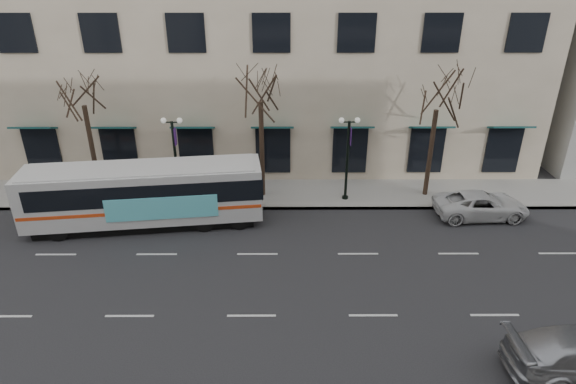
{
  "coord_description": "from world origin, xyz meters",
  "views": [
    {
      "loc": [
        1.44,
        -17.86,
        13.13
      ],
      "look_at": [
        1.51,
        1.1,
        4.0
      ],
      "focal_mm": 30.0,
      "sensor_mm": 36.0,
      "label": 1
    }
  ],
  "objects_px": {
    "tree_far_left": "(81,89)",
    "lamp_post_left": "(175,156)",
    "city_bus": "(146,193)",
    "tree_far_right": "(439,93)",
    "white_pickup": "(481,205)",
    "lamp_post_right": "(348,155)",
    "tree_far_mid": "(260,85)"
  },
  "relations": [
    {
      "from": "tree_far_left",
      "to": "lamp_post_left",
      "type": "height_order",
      "value": "tree_far_left"
    },
    {
      "from": "tree_far_left",
      "to": "city_bus",
      "type": "distance_m",
      "value": 7.08
    },
    {
      "from": "tree_far_right",
      "to": "white_pickup",
      "type": "bearing_deg",
      "value": -46.94
    },
    {
      "from": "tree_far_left",
      "to": "lamp_post_right",
      "type": "height_order",
      "value": "tree_far_left"
    },
    {
      "from": "tree_far_mid",
      "to": "lamp_post_right",
      "type": "bearing_deg",
      "value": -6.83
    },
    {
      "from": "lamp_post_left",
      "to": "white_pickup",
      "type": "bearing_deg",
      "value": -6.55
    },
    {
      "from": "tree_far_right",
      "to": "city_bus",
      "type": "relative_size",
      "value": 0.63
    },
    {
      "from": "tree_far_right",
      "to": "white_pickup",
      "type": "distance_m",
      "value": 6.72
    },
    {
      "from": "white_pickup",
      "to": "tree_far_mid",
      "type": "bearing_deg",
      "value": 75.68
    },
    {
      "from": "tree_far_right",
      "to": "city_bus",
      "type": "xyz_separation_m",
      "value": [
        -16.1,
        -3.4,
        -4.56
      ]
    },
    {
      "from": "tree_far_left",
      "to": "tree_far_right",
      "type": "height_order",
      "value": "tree_far_left"
    },
    {
      "from": "lamp_post_right",
      "to": "city_bus",
      "type": "bearing_deg",
      "value": -165.85
    },
    {
      "from": "lamp_post_right",
      "to": "white_pickup",
      "type": "relative_size",
      "value": 1.0
    },
    {
      "from": "tree_far_right",
      "to": "lamp_post_right",
      "type": "distance_m",
      "value": 6.11
    },
    {
      "from": "tree_far_mid",
      "to": "white_pickup",
      "type": "relative_size",
      "value": 1.64
    },
    {
      "from": "tree_far_mid",
      "to": "tree_far_right",
      "type": "height_order",
      "value": "tree_far_mid"
    },
    {
      "from": "tree_far_left",
      "to": "tree_far_right",
      "type": "distance_m",
      "value": 20.0
    },
    {
      "from": "city_bus",
      "to": "tree_far_mid",
      "type": "bearing_deg",
      "value": 22.12
    },
    {
      "from": "tree_far_right",
      "to": "lamp_post_right",
      "type": "height_order",
      "value": "tree_far_right"
    },
    {
      "from": "tree_far_left",
      "to": "white_pickup",
      "type": "xyz_separation_m",
      "value": [
        22.43,
        -2.6,
        -5.98
      ]
    },
    {
      "from": "lamp_post_right",
      "to": "city_bus",
      "type": "relative_size",
      "value": 0.41
    },
    {
      "from": "tree_far_mid",
      "to": "white_pickup",
      "type": "distance_m",
      "value": 14.12
    },
    {
      "from": "white_pickup",
      "to": "lamp_post_left",
      "type": "bearing_deg",
      "value": 80.94
    },
    {
      "from": "lamp_post_left",
      "to": "lamp_post_right",
      "type": "bearing_deg",
      "value": 0.0
    },
    {
      "from": "tree_far_left",
      "to": "tree_far_mid",
      "type": "xyz_separation_m",
      "value": [
        10.0,
        0.0,
        0.21
      ]
    },
    {
      "from": "tree_far_left",
      "to": "white_pickup",
      "type": "height_order",
      "value": "tree_far_left"
    },
    {
      "from": "tree_far_right",
      "to": "lamp_post_right",
      "type": "relative_size",
      "value": 1.55
    },
    {
      "from": "tree_far_left",
      "to": "lamp_post_left",
      "type": "xyz_separation_m",
      "value": [
        5.01,
        -0.6,
        -3.75
      ]
    },
    {
      "from": "lamp_post_right",
      "to": "tree_far_right",
      "type": "bearing_deg",
      "value": 6.85
    },
    {
      "from": "tree_far_mid",
      "to": "city_bus",
      "type": "bearing_deg",
      "value": -150.86
    },
    {
      "from": "tree_far_mid",
      "to": "tree_far_right",
      "type": "relative_size",
      "value": 1.06
    },
    {
      "from": "city_bus",
      "to": "white_pickup",
      "type": "relative_size",
      "value": 2.46
    }
  ]
}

